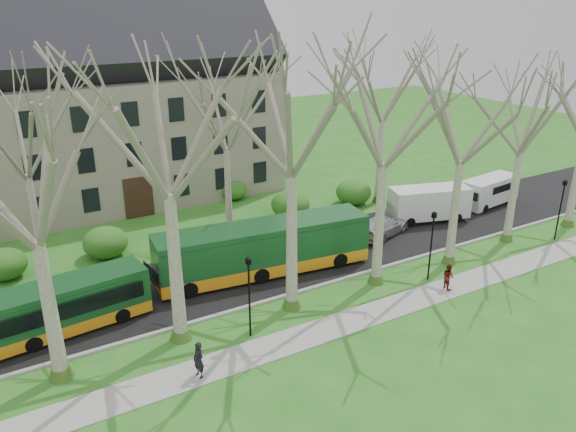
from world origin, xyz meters
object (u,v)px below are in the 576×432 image
object	(u,v)px
bus_follow	(264,248)
pedestrian_b	(448,276)
bus_lead	(37,314)
van_b	(489,192)
pedestrian_a	(199,360)
van_a	(429,204)
sedan	(383,226)

from	to	relation	value
bus_follow	pedestrian_b	world-z (taller)	bus_follow
bus_lead	pedestrian_b	xyz separation A→B (m)	(21.27, -6.50, -0.60)
pedestrian_b	bus_lead	bearing A→B (deg)	82.33
bus_lead	bus_follow	bearing A→B (deg)	-2.88
van_b	pedestrian_a	xyz separation A→B (m)	(-28.73, -8.95, -0.29)
pedestrian_a	pedestrian_b	size ratio (longest dim) A/B	1.13
bus_follow	pedestrian_a	bearing A→B (deg)	-127.09
van_a	pedestrian_a	xyz separation A→B (m)	(-22.15, -8.95, -0.43)
bus_lead	pedestrian_b	distance (m)	22.25
bus_lead	pedestrian_b	bearing A→B (deg)	-22.93
pedestrian_b	sedan	bearing A→B (deg)	-2.98
sedan	van_b	size ratio (longest dim) A/B	0.90
bus_lead	sedan	distance (m)	23.10
bus_lead	van_b	bearing A→B (deg)	-2.49
van_b	sedan	bearing A→B (deg)	175.61
bus_lead	bus_follow	world-z (taller)	bus_follow
bus_follow	pedestrian_b	size ratio (longest dim) A/B	8.56
bus_follow	van_a	size ratio (longest dim) A/B	2.22
bus_follow	van_a	world-z (taller)	bus_follow
bus_lead	van_a	world-z (taller)	bus_lead
van_b	pedestrian_b	bearing A→B (deg)	-153.71
bus_follow	van_b	world-z (taller)	bus_follow
bus_follow	pedestrian_a	distance (m)	10.53
bus_lead	pedestrian_a	distance (m)	8.93
bus_lead	pedestrian_a	world-z (taller)	bus_lead
sedan	van_b	distance (m)	11.41
sedan	van_a	size ratio (longest dim) A/B	0.81
pedestrian_a	pedestrian_b	xyz separation A→B (m)	(15.58, 0.37, -0.10)
bus_follow	van_b	distance (m)	21.49
van_b	pedestrian_a	bearing A→B (deg)	-169.53
bus_lead	bus_follow	xyz separation A→B (m)	(12.99, 0.70, 0.28)
van_a	pedestrian_a	world-z (taller)	van_a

